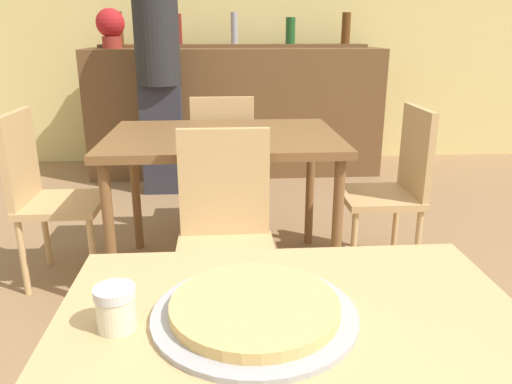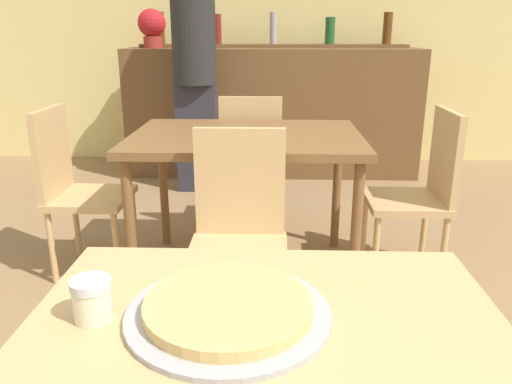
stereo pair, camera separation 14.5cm
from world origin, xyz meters
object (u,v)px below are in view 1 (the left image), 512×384
chair_far_side_front (225,227)px  potted_plant (111,26)px  pizza_tray (255,310)px  person_standing (158,68)px  cheese_shaker (116,308)px  chair_far_side_right (395,181)px  chair_far_side_left (44,188)px  chair_far_side_back (223,157)px

chair_far_side_front → potted_plant: bearing=109.5°
chair_far_side_front → pizza_tray: 1.06m
person_standing → chair_far_side_front: bearing=-77.0°
chair_far_side_front → cheese_shaker: 1.10m
chair_far_side_front → chair_far_side_right: (0.92, 0.59, 0.00)m
person_standing → potted_plant: size_ratio=5.54×
chair_far_side_right → pizza_tray: (-0.87, -1.62, 0.24)m
chair_far_side_left → pizza_tray: size_ratio=2.17×
potted_plant → pizza_tray: bearing=-75.0°
chair_far_side_back → person_standing: bearing=-61.8°
chair_far_side_right → person_standing: 2.10m
chair_far_side_back → cheese_shaker: 2.26m
pizza_tray → potted_plant: (-0.97, 3.64, 0.56)m
cheese_shaker → potted_plant: 3.76m
chair_far_side_left → cheese_shaker: (0.70, -1.64, 0.27)m
chair_far_side_front → cheese_shaker: bearing=-101.6°
chair_far_side_left → pizza_tray: (0.97, -1.62, 0.24)m
pizza_tray → person_standing: (-0.53, 3.11, 0.25)m
cheese_shaker → person_standing: (-0.26, 3.13, 0.22)m
chair_far_side_back → chair_far_side_right: bearing=147.2°
chair_far_side_front → person_standing: bearing=103.0°
chair_far_side_left → chair_far_side_right: (1.83, 0.00, 0.00)m
chair_far_side_left → potted_plant: size_ratio=2.74×
chair_far_side_back → chair_far_side_front: bearing=90.0°
chair_far_side_left → pizza_tray: 1.90m
chair_far_side_back → cheese_shaker: (-0.22, -2.23, 0.27)m
pizza_tray → cheese_shaker: (-0.27, -0.02, 0.03)m
chair_far_side_back → cheese_shaker: chair_far_side_back is taller
cheese_shaker → person_standing: size_ratio=0.05×
chair_far_side_right → potted_plant: size_ratio=2.74×
chair_far_side_front → chair_far_side_right: bearing=32.8°
chair_far_side_back → pizza_tray: (0.05, -2.21, 0.24)m
potted_plant → person_standing: bearing=-50.1°
pizza_tray → potted_plant: size_ratio=1.26×
chair_far_side_right → chair_far_side_back: bearing=-122.8°
chair_far_side_right → person_standing: bearing=-136.8°
chair_far_side_front → chair_far_side_back: size_ratio=1.00×
chair_far_side_left → person_standing: (0.44, 1.49, 0.49)m
chair_far_side_back → pizza_tray: 2.23m
chair_far_side_back → chair_far_side_left: (-0.92, -0.59, 0.00)m
chair_far_side_front → cheese_shaker: (-0.22, -1.05, 0.27)m
chair_far_side_back → cheese_shaker: size_ratio=10.32×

